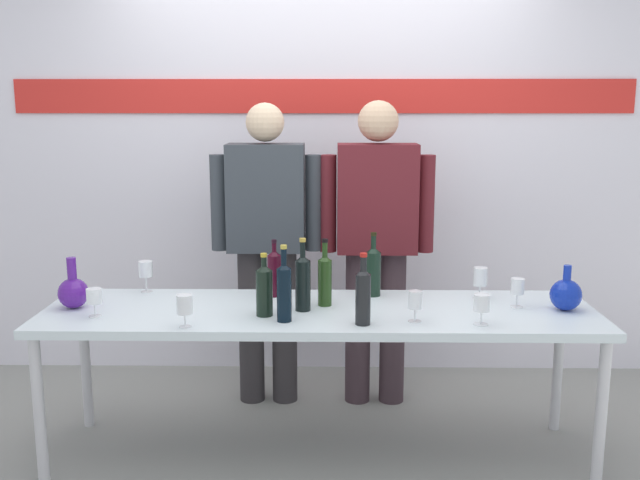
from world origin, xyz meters
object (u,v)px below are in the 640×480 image
at_px(wine_glass_left_0, 185,305).
at_px(display_table, 319,320).
at_px(wine_bottle_4, 303,281).
at_px(decanter_blue_right, 566,294).
at_px(wine_bottle_2, 274,272).
at_px(wine_glass_left_1, 146,270).
at_px(wine_bottle_5, 264,289).
at_px(decanter_blue_left, 73,292).
at_px(wine_bottle_0, 284,290).
at_px(wine_glass_right_0, 482,303).
at_px(wine_bottle_6, 373,269).
at_px(wine_bottle_3, 363,294).
at_px(wine_glass_right_2, 480,277).
at_px(wine_glass_right_3, 517,287).
at_px(wine_glass_right_1, 415,301).
at_px(presenter_left, 267,235).
at_px(presenter_right, 377,233).
at_px(wine_glass_left_2, 94,297).
at_px(wine_bottle_1, 325,278).

bearing_deg(wine_glass_left_0, display_table, 26.22).
xyz_separation_m(wine_bottle_4, wine_glass_left_0, (-0.49, -0.26, -0.04)).
bearing_deg(decanter_blue_right, wine_bottle_2, 170.54).
bearing_deg(decanter_blue_right, wine_bottle_4, -179.13).
bearing_deg(wine_glass_left_1, wine_bottle_5, -31.79).
bearing_deg(wine_glass_left_1, wine_glass_left_0, -61.21).
bearing_deg(decanter_blue_left, display_table, 0.15).
relative_size(wine_bottle_0, wine_bottle_4, 1.01).
bearing_deg(wine_glass_right_0, wine_bottle_6, 133.33).
bearing_deg(wine_bottle_3, wine_glass_left_1, 154.22).
xyz_separation_m(wine_glass_right_2, wine_glass_right_3, (0.14, -0.15, -0.01)).
height_order(decanter_blue_right, wine_bottle_3, wine_bottle_3).
bearing_deg(wine_glass_right_1, wine_glass_right_2, 46.65).
xyz_separation_m(wine_glass_right_1, wine_glass_right_2, (0.36, 0.38, 0.01)).
distance_m(wine_glass_right_0, wine_glass_right_1, 0.28).
bearing_deg(wine_bottle_4, wine_glass_right_2, 14.10).
distance_m(presenter_left, wine_bottle_3, 1.01).
bearing_deg(wine_glass_right_1, wine_glass_left_1, 159.96).
bearing_deg(wine_bottle_3, presenter_right, 82.85).
height_order(presenter_left, wine_glass_right_2, presenter_left).
distance_m(display_table, wine_glass_left_2, 1.02).
relative_size(decanter_blue_right, wine_bottle_4, 0.63).
relative_size(wine_bottle_0, wine_glass_right_0, 2.53).
relative_size(wine_bottle_3, wine_bottle_4, 0.93).
bearing_deg(wine_glass_right_1, wine_bottle_1, 147.81).
distance_m(decanter_blue_left, wine_bottle_4, 1.07).
bearing_deg(wine_glass_left_0, wine_bottle_6, 32.04).
bearing_deg(decanter_blue_right, wine_bottle_0, -171.70).
height_order(wine_bottle_3, wine_glass_left_2, wine_bottle_3).
height_order(wine_bottle_2, wine_glass_right_3, wine_bottle_2).
distance_m(decanter_blue_left, wine_bottle_3, 1.35).
relative_size(wine_bottle_3, wine_bottle_6, 0.99).
height_order(presenter_right, wine_bottle_1, presenter_right).
relative_size(presenter_left, wine_glass_left_0, 11.81).
bearing_deg(wine_bottle_6, wine_glass_left_2, -163.50).
bearing_deg(wine_bottle_5, wine_glass_left_2, -177.82).
distance_m(wine_bottle_6, wine_glass_left_0, 0.98).
distance_m(wine_bottle_3, wine_bottle_5, 0.45).
bearing_deg(wine_glass_left_1, decanter_blue_right, -8.20).
bearing_deg(wine_glass_right_2, wine_glass_left_1, 176.76).
height_order(wine_bottle_2, wine_glass_left_0, wine_bottle_2).
height_order(wine_bottle_6, wine_glass_left_1, wine_bottle_6).
bearing_deg(wine_glass_left_2, wine_glass_right_0, -3.07).
xyz_separation_m(decanter_blue_left, presenter_left, (0.84, 0.65, 0.15)).
bearing_deg(wine_bottle_2, wine_glass_right_0, -25.92).
xyz_separation_m(wine_glass_left_1, wine_glass_right_0, (1.57, -0.51, -0.02)).
bearing_deg(wine_bottle_4, wine_glass_right_3, 3.76).
distance_m(decanter_blue_left, wine_glass_left_1, 0.39).
bearing_deg(presenter_right, wine_bottle_0, -118.27).
bearing_deg(wine_bottle_4, wine_glass_left_0, -152.32).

